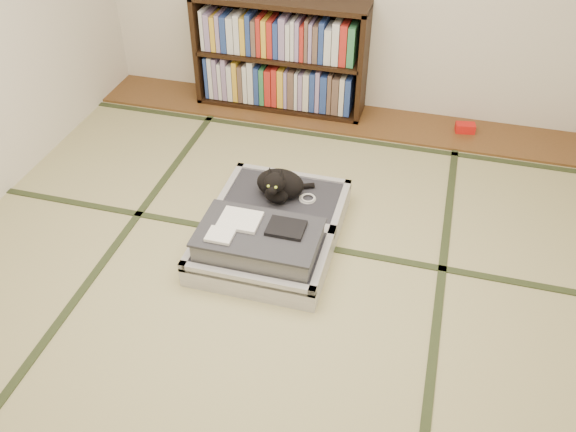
# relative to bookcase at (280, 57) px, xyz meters

# --- Properties ---
(floor) EXTENTS (4.50, 4.50, 0.00)m
(floor) POSITION_rel_bookcase_xyz_m (0.48, -2.07, -0.45)
(floor) COLOR tan
(floor) RESTS_ON ground
(wood_strip) EXTENTS (4.00, 0.50, 0.02)m
(wood_strip) POSITION_rel_bookcase_xyz_m (0.48, -0.07, -0.44)
(wood_strip) COLOR brown
(wood_strip) RESTS_ON ground
(red_item) EXTENTS (0.16, 0.11, 0.07)m
(red_item) POSITION_rel_bookcase_xyz_m (1.54, -0.04, -0.40)
(red_item) COLOR red
(red_item) RESTS_ON wood_strip
(room_shell) EXTENTS (4.50, 4.50, 4.50)m
(room_shell) POSITION_rel_bookcase_xyz_m (0.48, -2.07, 1.01)
(room_shell) COLOR white
(room_shell) RESTS_ON ground
(tatami_borders) EXTENTS (4.00, 4.50, 0.01)m
(tatami_borders) POSITION_rel_bookcase_xyz_m (0.48, -1.57, -0.45)
(tatami_borders) COLOR #2D381E
(tatami_borders) RESTS_ON ground
(bookcase) EXTENTS (1.40, 0.32, 0.92)m
(bookcase) POSITION_rel_bookcase_xyz_m (0.00, 0.00, 0.00)
(bookcase) COLOR black
(bookcase) RESTS_ON wood_strip
(suitcase) EXTENTS (0.80, 1.07, 0.32)m
(suitcase) POSITION_rel_bookcase_xyz_m (0.42, -1.73, -0.34)
(suitcase) COLOR silver
(suitcase) RESTS_ON floor
(cat) EXTENTS (0.36, 0.36, 0.29)m
(cat) POSITION_rel_bookcase_xyz_m (0.40, -1.44, -0.19)
(cat) COLOR black
(cat) RESTS_ON suitcase
(cable_coil) EXTENTS (0.11, 0.11, 0.03)m
(cable_coil) POSITION_rel_bookcase_xyz_m (0.58, -1.41, -0.29)
(cable_coil) COLOR white
(cable_coil) RESTS_ON suitcase
(hanger) EXTENTS (0.43, 0.26, 0.01)m
(hanger) POSITION_rel_bookcase_xyz_m (0.26, -1.94, -0.44)
(hanger) COLOR black
(hanger) RESTS_ON floor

